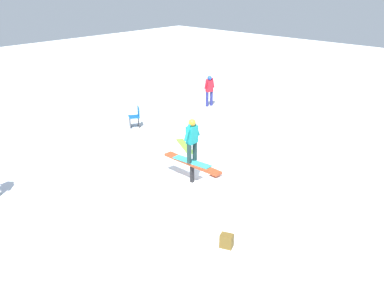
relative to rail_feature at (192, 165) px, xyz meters
name	(u,v)px	position (x,y,z in m)	size (l,w,h in m)	color
ground_plane	(192,182)	(0.00, 0.00, -0.57)	(60.00, 60.00, 0.00)	white
rail_feature	(192,165)	(0.00, 0.00, 0.00)	(2.21, 0.33, 0.67)	black
snow_kicker_ramp	(234,192)	(-1.68, 0.04, -0.31)	(1.80, 1.50, 0.52)	white
main_rider_on_rail	(192,141)	(0.00, 0.00, 0.80)	(1.34, 0.73, 1.39)	#30BDC4
bystander_red	(209,89)	(4.94, -6.58, 0.28)	(0.27, 0.62, 1.50)	navy
loose_snowboard_lime	(185,146)	(2.18, -1.96, -0.55)	(1.52, 0.28, 0.02)	#84D236
folding_chair	(135,118)	(5.21, -2.12, -0.15)	(0.61, 0.61, 0.88)	#3F3F44
backpack_on_snow	(227,241)	(-2.92, 1.95, -0.40)	(0.30, 0.22, 0.34)	brown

